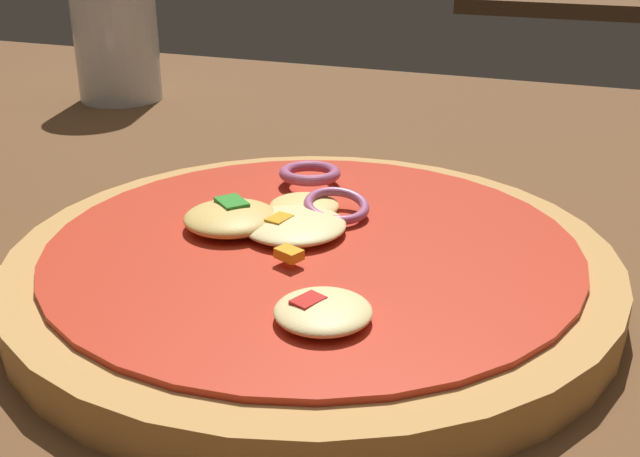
% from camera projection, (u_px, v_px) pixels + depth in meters
% --- Properties ---
extents(dining_table, '(1.34, 0.91, 0.03)m').
position_uv_depth(dining_table, '(336.00, 282.00, 0.39)').
color(dining_table, brown).
rests_on(dining_table, ground).
extents(pizza, '(0.27, 0.27, 0.03)m').
position_uv_depth(pizza, '(303.00, 261.00, 0.36)').
color(pizza, tan).
rests_on(pizza, dining_table).
extents(beer_glass, '(0.07, 0.07, 0.14)m').
position_uv_depth(beer_glass, '(115.00, 29.00, 0.67)').
color(beer_glass, silver).
rests_on(beer_glass, dining_table).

